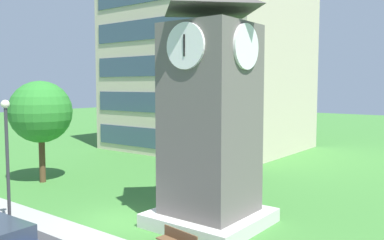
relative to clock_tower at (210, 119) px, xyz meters
name	(u,v)px	position (x,y,z in m)	size (l,w,h in m)	color
ground_plane	(119,221)	(-3.60, -2.20, -4.77)	(160.00, 160.00, 0.00)	#3D7A33
kerb_strip	(80,235)	(-3.60, -4.41, -4.77)	(120.00, 1.60, 0.01)	#9E9E99
office_building	(208,52)	(-13.31, 18.64, 4.83)	(17.04, 14.54, 19.20)	beige
clock_tower	(210,119)	(0.00, 0.00, 0.00)	(4.65, 4.65, 10.66)	#605B56
street_lamp	(7,150)	(-6.48, -5.91, -1.24)	(0.36, 0.36, 5.66)	#333338
tree_streetside	(41,112)	(-13.30, -0.02, -0.20)	(3.99, 3.99, 6.59)	#513823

